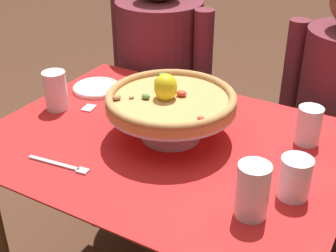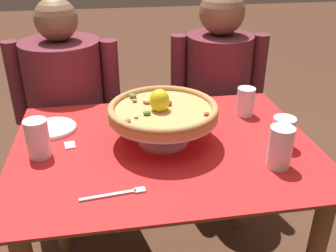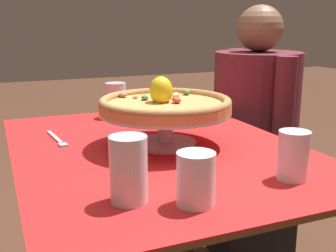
{
  "view_description": "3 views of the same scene",
  "coord_description": "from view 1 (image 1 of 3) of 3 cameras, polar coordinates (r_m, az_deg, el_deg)",
  "views": [
    {
      "loc": [
        0.59,
        -1.02,
        1.44
      ],
      "look_at": [
        -0.01,
        0.03,
        0.76
      ],
      "focal_mm": 49.26,
      "sensor_mm": 36.0,
      "label": 1
    },
    {
      "loc": [
        -0.18,
        -1.15,
        1.4
      ],
      "look_at": [
        0.01,
        -0.01,
        0.81
      ],
      "focal_mm": 40.49,
      "sensor_mm": 36.0,
      "label": 2
    },
    {
      "loc": [
        1.1,
        -0.43,
        1.09
      ],
      "look_at": [
        -0.04,
        0.05,
        0.78
      ],
      "focal_mm": 44.82,
      "sensor_mm": 36.0,
      "label": 3
    }
  ],
  "objects": [
    {
      "name": "dining_table",
      "position": [
        1.45,
        -0.23,
        -6.02
      ],
      "size": [
        1.07,
        0.81,
        0.73
      ],
      "color": "brown",
      "rests_on": "ground"
    },
    {
      "name": "pizza_stand",
      "position": [
        1.37,
        0.3,
        1.44
      ],
      "size": [
        0.38,
        0.38,
        0.11
      ],
      "color": "#B7B7C1",
      "rests_on": "dining_table"
    },
    {
      "name": "pizza",
      "position": [
        1.34,
        0.27,
        3.42
      ],
      "size": [
        0.38,
        0.38,
        0.1
      ],
      "color": "tan",
      "rests_on": "pizza_stand"
    },
    {
      "name": "water_glass_side_right",
      "position": [
        1.17,
        15.39,
        -6.44
      ],
      "size": [
        0.08,
        0.08,
        0.11
      ],
      "color": "white",
      "rests_on": "dining_table"
    },
    {
      "name": "water_glass_front_right",
      "position": [
        1.09,
        10.37,
        -8.28
      ],
      "size": [
        0.08,
        0.08,
        0.14
      ],
      "color": "silver",
      "rests_on": "dining_table"
    },
    {
      "name": "water_glass_side_left",
      "position": [
        1.58,
        -13.69,
        4.02
      ],
      "size": [
        0.08,
        0.08,
        0.13
      ],
      "color": "white",
      "rests_on": "dining_table"
    },
    {
      "name": "water_glass_back_right",
      "position": [
        1.41,
        16.98,
        -0.22
      ],
      "size": [
        0.07,
        0.07,
        0.12
      ],
      "color": "white",
      "rests_on": "dining_table"
    },
    {
      "name": "side_plate",
      "position": [
        1.71,
        -8.82,
        4.7
      ],
      "size": [
        0.17,
        0.17,
        0.02
      ],
      "color": "silver",
      "rests_on": "dining_table"
    },
    {
      "name": "dinner_fork",
      "position": [
        1.3,
        -13.01,
        -4.76
      ],
      "size": [
        0.19,
        0.04,
        0.01
      ],
      "color": "#B7B7C1",
      "rests_on": "dining_table"
    },
    {
      "name": "sugar_packet",
      "position": [
        1.58,
        -9.76,
        2.21
      ],
      "size": [
        0.04,
        0.06,
        0.0
      ],
      "primitive_type": "cube",
      "rotation": [
        0.0,
        0.0,
        1.74
      ],
      "color": "beige",
      "rests_on": "dining_table"
    },
    {
      "name": "diner_left",
      "position": [
        2.1,
        -1.0,
        4.85
      ],
      "size": [
        0.52,
        0.41,
        1.15
      ],
      "color": "black",
      "rests_on": "ground"
    }
  ]
}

